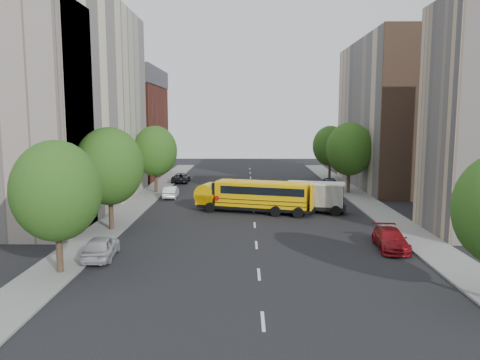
{
  "coord_description": "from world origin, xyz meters",
  "views": [
    {
      "loc": [
        -0.76,
        -38.87,
        8.57
      ],
      "look_at": [
        -1.23,
        2.0,
        3.13
      ],
      "focal_mm": 35.0,
      "sensor_mm": 36.0,
      "label": 1
    }
  ],
  "objects_px": {
    "parked_car_0": "(101,247)",
    "parked_car_3": "(391,239)",
    "street_tree_1": "(109,166)",
    "parked_car_4": "(330,184)",
    "safari_truck": "(310,197)",
    "parked_car_1": "(171,192)",
    "street_tree_2": "(155,151)",
    "school_bus": "(254,195)",
    "street_tree_0": "(56,191)",
    "street_tree_5": "(330,146)",
    "parked_car_2": "(181,178)",
    "tower_crane": "(472,1)",
    "street_tree_4": "(349,149)"
  },
  "relations": [
    {
      "from": "street_tree_5",
      "to": "parked_car_1",
      "type": "relative_size",
      "value": 1.94
    },
    {
      "from": "street_tree_5",
      "to": "school_bus",
      "type": "distance_m",
      "value": 25.61
    },
    {
      "from": "tower_crane",
      "to": "street_tree_1",
      "type": "distance_m",
      "value": 55.74
    },
    {
      "from": "school_bus",
      "to": "street_tree_4",
      "type": "bearing_deg",
      "value": 61.16
    },
    {
      "from": "parked_car_2",
      "to": "parked_car_3",
      "type": "distance_m",
      "value": 36.69
    },
    {
      "from": "street_tree_4",
      "to": "street_tree_5",
      "type": "bearing_deg",
      "value": 90.0
    },
    {
      "from": "parked_car_0",
      "to": "street_tree_1",
      "type": "bearing_deg",
      "value": -82.94
    },
    {
      "from": "street_tree_0",
      "to": "street_tree_5",
      "type": "height_order",
      "value": "street_tree_5"
    },
    {
      "from": "street_tree_2",
      "to": "parked_car_1",
      "type": "bearing_deg",
      "value": -55.25
    },
    {
      "from": "street_tree_0",
      "to": "parked_car_3",
      "type": "distance_m",
      "value": 20.84
    },
    {
      "from": "street_tree_2",
      "to": "parked_car_0",
      "type": "relative_size",
      "value": 1.82
    },
    {
      "from": "street_tree_5",
      "to": "parked_car_1",
      "type": "bearing_deg",
      "value": -142.54
    },
    {
      "from": "tower_crane",
      "to": "street_tree_0",
      "type": "distance_m",
      "value": 62.12
    },
    {
      "from": "street_tree_0",
      "to": "parked_car_0",
      "type": "relative_size",
      "value": 1.75
    },
    {
      "from": "tower_crane",
      "to": "school_bus",
      "type": "distance_m",
      "value": 45.35
    },
    {
      "from": "street_tree_4",
      "to": "parked_car_3",
      "type": "height_order",
      "value": "street_tree_4"
    },
    {
      "from": "school_bus",
      "to": "parked_car_3",
      "type": "height_order",
      "value": "school_bus"
    },
    {
      "from": "street_tree_1",
      "to": "safari_truck",
      "type": "distance_m",
      "value": 18.03
    },
    {
      "from": "street_tree_2",
      "to": "parked_car_4",
      "type": "relative_size",
      "value": 1.74
    },
    {
      "from": "parked_car_2",
      "to": "parked_car_3",
      "type": "height_order",
      "value": "parked_car_3"
    },
    {
      "from": "tower_crane",
      "to": "parked_car_3",
      "type": "distance_m",
      "value": 48.85
    },
    {
      "from": "tower_crane",
      "to": "street_tree_4",
      "type": "bearing_deg",
      "value": -143.98
    },
    {
      "from": "street_tree_1",
      "to": "parked_car_0",
      "type": "relative_size",
      "value": 1.86
    },
    {
      "from": "parked_car_1",
      "to": "safari_truck",
      "type": "bearing_deg",
      "value": 149.37
    },
    {
      "from": "street_tree_4",
      "to": "parked_car_3",
      "type": "relative_size",
      "value": 1.78
    },
    {
      "from": "parked_car_0",
      "to": "parked_car_3",
      "type": "xyz_separation_m",
      "value": [
        18.4,
        2.27,
        -0.06
      ]
    },
    {
      "from": "street_tree_1",
      "to": "parked_car_4",
      "type": "distance_m",
      "value": 29.03
    },
    {
      "from": "street_tree_2",
      "to": "parked_car_3",
      "type": "distance_m",
      "value": 30.53
    },
    {
      "from": "parked_car_3",
      "to": "tower_crane",
      "type": "bearing_deg",
      "value": 64.14
    },
    {
      "from": "street_tree_0",
      "to": "safari_truck",
      "type": "distance_m",
      "value": 23.79
    },
    {
      "from": "safari_truck",
      "to": "parked_car_2",
      "type": "distance_m",
      "value": 24.62
    },
    {
      "from": "parked_car_2",
      "to": "parked_car_3",
      "type": "bearing_deg",
      "value": 119.33
    },
    {
      "from": "street_tree_1",
      "to": "safari_truck",
      "type": "bearing_deg",
      "value": 23.87
    },
    {
      "from": "school_bus",
      "to": "safari_truck",
      "type": "relative_size",
      "value": 1.56
    },
    {
      "from": "parked_car_0",
      "to": "parked_car_1",
      "type": "distance_m",
      "value": 21.98
    },
    {
      "from": "street_tree_4",
      "to": "parked_car_2",
      "type": "distance_m",
      "value": 22.7
    },
    {
      "from": "street_tree_2",
      "to": "school_bus",
      "type": "distance_m",
      "value": 15.85
    },
    {
      "from": "street_tree_4",
      "to": "parked_car_1",
      "type": "xyz_separation_m",
      "value": [
        -19.8,
        -3.17,
        -4.44
      ]
    },
    {
      "from": "parked_car_1",
      "to": "parked_car_3",
      "type": "distance_m",
      "value": 26.41
    },
    {
      "from": "school_bus",
      "to": "safari_truck",
      "type": "bearing_deg",
      "value": 17.3
    },
    {
      "from": "street_tree_0",
      "to": "parked_car_1",
      "type": "relative_size",
      "value": 1.92
    },
    {
      "from": "street_tree_0",
      "to": "street_tree_1",
      "type": "distance_m",
      "value": 10.0
    },
    {
      "from": "street_tree_2",
      "to": "parked_car_3",
      "type": "relative_size",
      "value": 1.69
    },
    {
      "from": "parked_car_0",
      "to": "parked_car_3",
      "type": "bearing_deg",
      "value": -177.0
    },
    {
      "from": "safari_truck",
      "to": "street_tree_4",
      "type": "bearing_deg",
      "value": 74.63
    },
    {
      "from": "street_tree_0",
      "to": "street_tree_4",
      "type": "bearing_deg",
      "value": 51.84
    },
    {
      "from": "safari_truck",
      "to": "parked_car_1",
      "type": "xyz_separation_m",
      "value": [
        -13.98,
        7.67,
        -0.83
      ]
    },
    {
      "from": "tower_crane",
      "to": "street_tree_5",
      "type": "height_order",
      "value": "tower_crane"
    },
    {
      "from": "parked_car_1",
      "to": "parked_car_2",
      "type": "xyz_separation_m",
      "value": [
        -0.55,
        12.18,
        0.0
      ]
    },
    {
      "from": "safari_truck",
      "to": "street_tree_0",
      "type": "bearing_deg",
      "value": -120.43
    }
  ]
}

